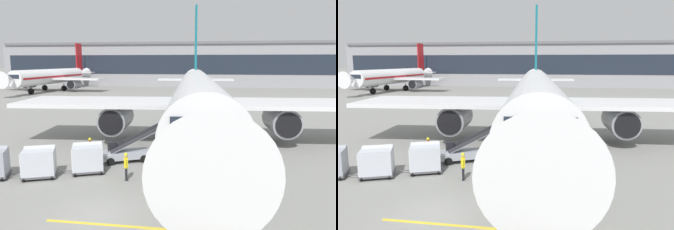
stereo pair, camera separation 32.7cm
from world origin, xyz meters
The scene contains 13 objects.
ground_plane centered at (0.00, 0.00, 0.00)m, with size 600.00×600.00×0.00m, color gray.
parked_airplane centered at (3.80, 15.11, 3.96)m, with size 32.40×42.48×14.48m.
belt_loader centered at (-0.77, 8.41, 0.86)m, with size 5.34×3.38×3.00m.
baggage_cart_lead centered at (-2.78, 5.58, 1.00)m, with size 2.82×2.22×1.91m.
baggage_cart_second centered at (-5.44, 4.27, 1.00)m, with size 2.82×2.22×1.91m.
ground_crew_by_loader centered at (0.10, 4.51, 1.00)m, with size 0.34×0.55×1.74m.
ground_crew_by_carts centered at (-3.53, 7.90, 1.00)m, with size 0.57×0.28×1.74m.
ground_crew_marshaller centered at (-2.51, 6.31, 1.00)m, with size 0.44×0.44×1.74m.
safety_cone_engine_keepout centered at (-1.74, 9.88, 0.35)m, with size 0.65×0.65×0.73m.
apron_guidance_line_lead_in centered at (3.69, 14.39, 0.00)m, with size 0.20×110.00×0.01m.
apron_guidance_line_stop_bar centered at (3.85, -0.90, 0.00)m, with size 12.00×0.20×0.01m.
terminal_building centered at (10.22, 87.29, 6.30)m, with size 138.94×18.20×12.70m.
distant_airplane centered at (-34.24, 60.56, 3.49)m, with size 26.66×35.63×12.17m.
Camera 1 is at (5.35, -13.70, 7.18)m, focal length 34.46 mm.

